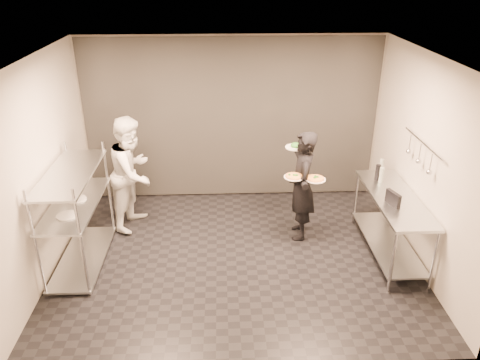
{
  "coord_description": "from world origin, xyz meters",
  "views": [
    {
      "loc": [
        -0.18,
        -5.58,
        3.85
      ],
      "look_at": [
        0.07,
        0.24,
        1.1
      ],
      "focal_mm": 35.0,
      "sensor_mm": 36.0,
      "label": 1
    }
  ],
  "objects_px": {
    "pos_monitor": "(393,199)",
    "bottle_clear": "(381,166)",
    "waiter": "(302,186)",
    "pizza_plate_far": "(315,179)",
    "bottle_green": "(381,175)",
    "chef": "(133,173)",
    "bottle_dark": "(378,172)",
    "pass_rack": "(76,213)",
    "prep_counter": "(392,215)",
    "pizza_plate_near": "(294,176)",
    "salad_plate": "(296,146)"
  },
  "relations": [
    {
      "from": "pizza_plate_far",
      "to": "bottle_dark",
      "type": "distance_m",
      "value": 0.96
    },
    {
      "from": "waiter",
      "to": "pos_monitor",
      "type": "height_order",
      "value": "waiter"
    },
    {
      "from": "chef",
      "to": "bottle_clear",
      "type": "relative_size",
      "value": 8.41
    },
    {
      "from": "chef",
      "to": "prep_counter",
      "type": "bearing_deg",
      "value": -87.99
    },
    {
      "from": "bottle_green",
      "to": "bottle_clear",
      "type": "relative_size",
      "value": 1.07
    },
    {
      "from": "salad_plate",
      "to": "bottle_clear",
      "type": "xyz_separation_m",
      "value": [
        1.31,
        -0.07,
        -0.31
      ]
    },
    {
      "from": "chef",
      "to": "salad_plate",
      "type": "relative_size",
      "value": 5.8
    },
    {
      "from": "pass_rack",
      "to": "bottle_green",
      "type": "height_order",
      "value": "pass_rack"
    },
    {
      "from": "pizza_plate_near",
      "to": "salad_plate",
      "type": "height_order",
      "value": "salad_plate"
    },
    {
      "from": "pizza_plate_near",
      "to": "bottle_green",
      "type": "distance_m",
      "value": 1.29
    },
    {
      "from": "waiter",
      "to": "pizza_plate_near",
      "type": "distance_m",
      "value": 0.32
    },
    {
      "from": "pass_rack",
      "to": "pos_monitor",
      "type": "xyz_separation_m",
      "value": [
        4.21,
        -0.23,
        0.25
      ]
    },
    {
      "from": "pizza_plate_far",
      "to": "bottle_green",
      "type": "distance_m",
      "value": 0.99
    },
    {
      "from": "pizza_plate_near",
      "to": "bottle_green",
      "type": "height_order",
      "value": "bottle_green"
    },
    {
      "from": "chef",
      "to": "bottle_dark",
      "type": "bearing_deg",
      "value": -80.24
    },
    {
      "from": "bottle_green",
      "to": "chef",
      "type": "bearing_deg",
      "value": 171.63
    },
    {
      "from": "waiter",
      "to": "pizza_plate_near",
      "type": "bearing_deg",
      "value": -38.43
    },
    {
      "from": "waiter",
      "to": "pos_monitor",
      "type": "bearing_deg",
      "value": 57.91
    },
    {
      "from": "pizza_plate_far",
      "to": "bottle_clear",
      "type": "distance_m",
      "value": 1.17
    },
    {
      "from": "waiter",
      "to": "pizza_plate_far",
      "type": "distance_m",
      "value": 0.31
    },
    {
      "from": "waiter",
      "to": "pass_rack",
      "type": "bearing_deg",
      "value": -75.87
    },
    {
      "from": "pass_rack",
      "to": "pos_monitor",
      "type": "height_order",
      "value": "pass_rack"
    },
    {
      "from": "chef",
      "to": "pizza_plate_far",
      "type": "bearing_deg",
      "value": -86.18
    },
    {
      "from": "pos_monitor",
      "to": "bottle_dark",
      "type": "relative_size",
      "value": 1.08
    },
    {
      "from": "prep_counter",
      "to": "bottle_clear",
      "type": "distance_m",
      "value": 0.9
    },
    {
      "from": "pizza_plate_far",
      "to": "bottle_clear",
      "type": "xyz_separation_m",
      "value": [
        1.09,
        0.43,
        -0.01
      ]
    },
    {
      "from": "pizza_plate_far",
      "to": "pos_monitor",
      "type": "distance_m",
      "value": 1.1
    },
    {
      "from": "prep_counter",
      "to": "bottle_green",
      "type": "distance_m",
      "value": 0.62
    },
    {
      "from": "pos_monitor",
      "to": "bottle_green",
      "type": "relative_size",
      "value": 1.15
    },
    {
      "from": "pizza_plate_near",
      "to": "pos_monitor",
      "type": "height_order",
      "value": "pizza_plate_near"
    },
    {
      "from": "waiter",
      "to": "prep_counter",
      "type": "bearing_deg",
      "value": 69.38
    },
    {
      "from": "salad_plate",
      "to": "pizza_plate_near",
      "type": "bearing_deg",
      "value": -99.42
    },
    {
      "from": "pos_monitor",
      "to": "bottle_clear",
      "type": "distance_m",
      "value": 1.05
    },
    {
      "from": "pos_monitor",
      "to": "bottle_dark",
      "type": "height_order",
      "value": "bottle_dark"
    },
    {
      "from": "pizza_plate_far",
      "to": "bottle_green",
      "type": "bearing_deg",
      "value": 5.67
    },
    {
      "from": "pass_rack",
      "to": "chef",
      "type": "distance_m",
      "value": 1.18
    },
    {
      "from": "salad_plate",
      "to": "pos_monitor",
      "type": "relative_size",
      "value": 1.18
    },
    {
      "from": "pos_monitor",
      "to": "bottle_green",
      "type": "height_order",
      "value": "bottle_green"
    },
    {
      "from": "pos_monitor",
      "to": "bottle_clear",
      "type": "height_order",
      "value": "bottle_clear"
    },
    {
      "from": "bottle_green",
      "to": "salad_plate",
      "type": "bearing_deg",
      "value": 161.34
    },
    {
      "from": "waiter",
      "to": "bottle_clear",
      "type": "distance_m",
      "value": 1.28
    },
    {
      "from": "waiter",
      "to": "bottle_dark",
      "type": "xyz_separation_m",
      "value": [
        1.1,
        -0.01,
        0.21
      ]
    },
    {
      "from": "pass_rack",
      "to": "salad_plate",
      "type": "distance_m",
      "value": 3.25
    },
    {
      "from": "chef",
      "to": "pos_monitor",
      "type": "relative_size",
      "value": 6.85
    },
    {
      "from": "prep_counter",
      "to": "chef",
      "type": "distance_m",
      "value": 3.87
    },
    {
      "from": "pizza_plate_far",
      "to": "bottle_green",
      "type": "relative_size",
      "value": 1.3
    },
    {
      "from": "pass_rack",
      "to": "bottle_green",
      "type": "distance_m",
      "value": 4.31
    },
    {
      "from": "prep_counter",
      "to": "chef",
      "type": "bearing_deg",
      "value": 164.86
    },
    {
      "from": "prep_counter",
      "to": "bottle_green",
      "type": "bearing_deg",
      "value": 96.47
    },
    {
      "from": "pass_rack",
      "to": "bottle_clear",
      "type": "distance_m",
      "value": 4.46
    }
  ]
}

